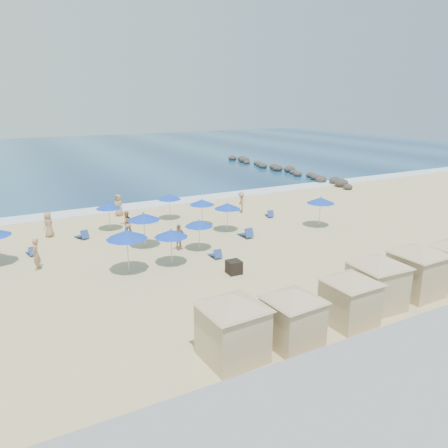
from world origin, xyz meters
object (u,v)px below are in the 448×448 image
at_px(cabana_3, 378,274).
at_px(umbrella_3, 127,234).
at_px(rock_jetty, 282,169).
at_px(cabana_1, 293,309).
at_px(trash_bin, 234,267).
at_px(cabana_4, 418,263).
at_px(umbrella_7, 202,202).
at_px(umbrella_11, 321,200).
at_px(umbrella_4, 108,206).
at_px(beachgoer_5, 49,225).
at_px(umbrella_5, 144,217).
at_px(umbrella_6, 171,233).
at_px(cabana_0, 233,318).
at_px(beachgoer_1, 126,224).
at_px(beachgoer_0, 36,254).
at_px(cabana_2, 350,291).
at_px(umbrella_8, 199,223).
at_px(umbrella_9, 169,197).
at_px(beachgoer_3, 241,202).
at_px(beachgoer_4, 118,205).
at_px(umbrella_10, 227,206).

relative_size(cabana_3, umbrella_3, 1.76).
relative_size(rock_jetty, cabana_1, 6.30).
xyz_separation_m(trash_bin, cabana_4, (6.62, -6.66, 1.32)).
height_order(umbrella_7, umbrella_11, umbrella_11).
bearing_deg(cabana_4, cabana_3, -178.89).
bearing_deg(umbrella_7, umbrella_4, 159.98).
height_order(rock_jetty, beachgoer_5, beachgoer_5).
bearing_deg(umbrella_5, umbrella_6, -84.63).
height_order(cabana_1, umbrella_3, cabana_1).
distance_m(umbrella_5, umbrella_7, 6.06).
bearing_deg(cabana_0, cabana_1, -6.02).
xyz_separation_m(umbrella_11, beachgoer_1, (-13.57, 4.79, -1.16)).
relative_size(cabana_0, umbrella_6, 2.06).
xyz_separation_m(beachgoer_0, beachgoer_1, (6.37, 3.79, -0.03)).
xyz_separation_m(cabana_2, umbrella_3, (-6.77, 10.12, 0.74)).
xyz_separation_m(rock_jetty, trash_bin, (-22.92, -27.26, 0.02)).
height_order(beachgoer_0, beachgoer_1, beachgoer_0).
xyz_separation_m(rock_jetty, umbrella_11, (-12.61, -22.36, 1.71)).
bearing_deg(umbrella_8, umbrella_6, -147.53).
height_order(umbrella_9, beachgoer_0, umbrella_9).
height_order(cabana_1, beachgoer_0, cabana_1).
bearing_deg(cabana_2, umbrella_8, 97.93).
relative_size(beachgoer_0, beachgoer_3, 1.06).
relative_size(umbrella_6, umbrella_7, 1.03).
bearing_deg(beachgoer_4, umbrella_8, -29.09).
relative_size(cabana_0, umbrella_11, 1.95).
bearing_deg(umbrella_9, umbrella_4, -172.30).
relative_size(umbrella_9, beachgoer_3, 1.21).
height_order(umbrella_7, beachgoer_3, umbrella_7).
height_order(rock_jetty, umbrella_11, umbrella_11).
bearing_deg(beachgoer_0, cabana_0, 43.05).
bearing_deg(umbrella_8, umbrella_9, 82.04).
xyz_separation_m(cabana_3, umbrella_10, (-0.23, 13.95, 0.25)).
distance_m(umbrella_6, beachgoer_4, 12.55).
distance_m(umbrella_9, beachgoer_5, 9.28).
bearing_deg(umbrella_8, cabana_3, -71.20).
distance_m(cabana_4, beachgoer_0, 20.54).
distance_m(umbrella_4, umbrella_6, 8.92).
bearing_deg(umbrella_10, cabana_3, -89.07).
xyz_separation_m(trash_bin, umbrella_7, (2.52, 9.31, 1.51)).
relative_size(cabana_2, umbrella_5, 1.76).
relative_size(cabana_4, umbrella_6, 2.09).
distance_m(cabana_1, umbrella_10, 15.54).
bearing_deg(umbrella_6, umbrella_3, 179.12).
distance_m(trash_bin, beachgoer_5, 14.59).
height_order(rock_jetty, umbrella_3, umbrella_3).
bearing_deg(umbrella_11, umbrella_5, 172.45).
bearing_deg(cabana_1, umbrella_5, 95.44).
bearing_deg(beachgoer_0, beachgoer_3, 128.65).
xyz_separation_m(umbrella_3, beachgoer_4, (2.89, 12.46, -1.35)).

